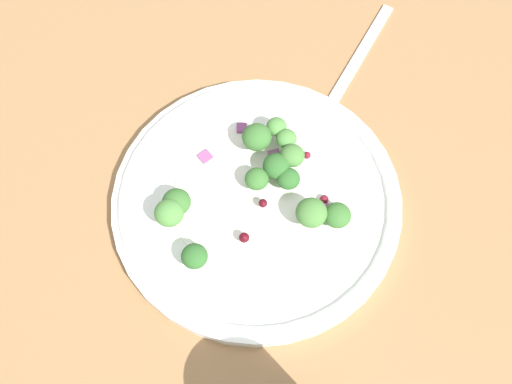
{
  "coord_description": "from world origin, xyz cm",
  "views": [
    {
      "loc": [
        24.15,
        -0.2,
        57.03
      ],
      "look_at": [
        -2.5,
        -0.26,
        2.7
      ],
      "focal_mm": 44.77,
      "sensor_mm": 36.0,
      "label": 1
    }
  ],
  "objects_px": {
    "broccoli_floret_2": "(197,256)",
    "fork": "(352,71)",
    "broccoli_floret_0": "(179,202)",
    "broccoli_floret_1": "(290,179)",
    "plate": "(256,200)"
  },
  "relations": [
    {
      "from": "broccoli_floret_0",
      "to": "broccoli_floret_1",
      "type": "bearing_deg",
      "value": 103.25
    },
    {
      "from": "broccoli_floret_2",
      "to": "broccoli_floret_0",
      "type": "bearing_deg",
      "value": -160.28
    },
    {
      "from": "fork",
      "to": "broccoli_floret_0",
      "type": "bearing_deg",
      "value": -45.97
    },
    {
      "from": "broccoli_floret_0",
      "to": "fork",
      "type": "xyz_separation_m",
      "value": [
        -0.17,
        0.18,
        -0.03
      ]
    },
    {
      "from": "broccoli_floret_1",
      "to": "broccoli_floret_2",
      "type": "bearing_deg",
      "value": -47.76
    },
    {
      "from": "plate",
      "to": "broccoli_floret_2",
      "type": "height_order",
      "value": "broccoli_floret_2"
    },
    {
      "from": "broccoli_floret_1",
      "to": "broccoli_floret_2",
      "type": "distance_m",
      "value": 0.12
    },
    {
      "from": "plate",
      "to": "fork",
      "type": "distance_m",
      "value": 0.19
    },
    {
      "from": "plate",
      "to": "broccoli_floret_0",
      "type": "xyz_separation_m",
      "value": [
        0.01,
        -0.07,
        0.02
      ]
    },
    {
      "from": "broccoli_floret_2",
      "to": "fork",
      "type": "xyz_separation_m",
      "value": [
        -0.23,
        0.16,
        -0.03
      ]
    },
    {
      "from": "broccoli_floret_2",
      "to": "plate",
      "type": "bearing_deg",
      "value": 140.72
    },
    {
      "from": "broccoli_floret_2",
      "to": "fork",
      "type": "relative_size",
      "value": 0.14
    },
    {
      "from": "broccoli_floret_0",
      "to": "broccoli_floret_2",
      "type": "distance_m",
      "value": 0.06
    },
    {
      "from": "plate",
      "to": "broccoli_floret_0",
      "type": "relative_size",
      "value": 10.24
    },
    {
      "from": "plate",
      "to": "broccoli_floret_2",
      "type": "bearing_deg",
      "value": -39.28
    }
  ]
}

